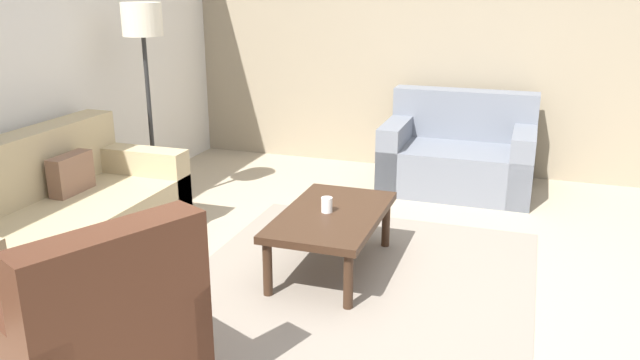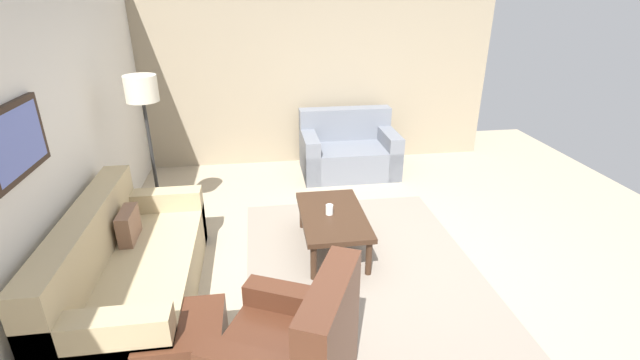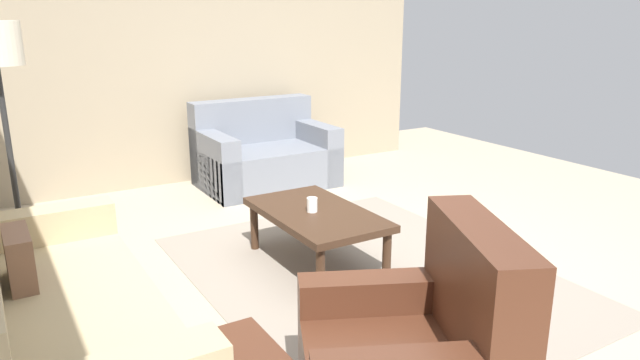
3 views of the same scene
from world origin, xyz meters
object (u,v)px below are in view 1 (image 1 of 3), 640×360
armchair_leather (98,350)px  coffee_table (332,220)px  ottoman (25,308)px  couch_main (42,226)px  cup (327,205)px  couch_loveseat (459,156)px  lamp_standing (144,41)px

armchair_leather → coffee_table: 1.83m
ottoman → armchair_leather: bearing=-115.2°
couch_main → armchair_leather: bearing=-131.0°
armchair_leather → cup: bearing=-16.2°
couch_loveseat → ottoman: size_ratio=2.40×
armchair_leather → coffee_table: armchair_leather is taller
cup → couch_loveseat: bearing=-16.4°
couch_main → cup: 1.93m
ottoman → coffee_table: (1.40, -1.29, 0.16)m
couch_main → ottoman: size_ratio=3.69×
coffee_table → ottoman: bearing=137.2°
couch_loveseat → ottoman: 3.96m
cup → lamp_standing: bearing=68.4°
couch_loveseat → coffee_table: bearing=164.5°
armchair_leather → ottoman: (0.35, 0.75, -0.11)m
couch_main → ottoman: couch_main is taller
ottoman → lamp_standing: size_ratio=0.33×
couch_main → couch_loveseat: bearing=-42.3°
lamp_standing → ottoman: bearing=-165.9°
armchair_leather → couch_loveseat: bearing=-16.3°
ottoman → cup: size_ratio=5.54×
armchair_leather → lamp_standing: 2.98m
ottoman → coffee_table: 1.91m
couch_loveseat → armchair_leather: bearing=163.7°
couch_loveseat → lamp_standing: bearing=120.1°
armchair_leather → ottoman: 0.83m
coffee_table → lamp_standing: bearing=68.8°
coffee_table → lamp_standing: lamp_standing is taller
couch_loveseat → couch_main: bearing=137.7°
coffee_table → lamp_standing: (0.70, 1.82, 1.05)m
couch_loveseat → coffee_table: 2.18m
armchair_leather → coffee_table: bearing=-17.2°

